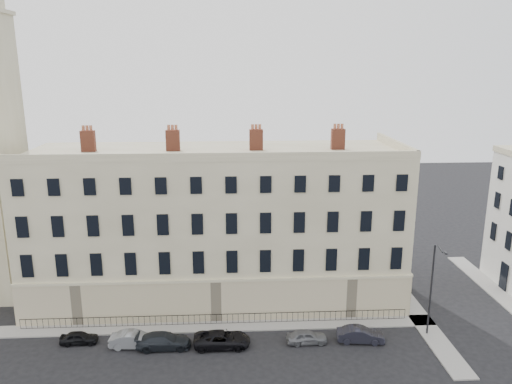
# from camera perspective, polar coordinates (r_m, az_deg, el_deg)

# --- Properties ---
(ground) EXTENTS (160.00, 160.00, 0.00)m
(ground) POSITION_cam_1_polar(r_m,az_deg,el_deg) (42.90, 3.75, -18.19)
(ground) COLOR black
(ground) RESTS_ON ground
(terrace) EXTENTS (36.22, 12.22, 17.00)m
(terrace) POSITION_cam_1_polar(r_m,az_deg,el_deg) (50.32, -4.51, -3.69)
(terrace) COLOR #B8AE89
(terrace) RESTS_ON ground
(pavement_terrace) EXTENTS (48.00, 2.00, 0.12)m
(pavement_terrace) POSITION_cam_1_polar(r_m,az_deg,el_deg) (47.21, -9.59, -15.02)
(pavement_terrace) COLOR gray
(pavement_terrace) RESTS_ON ground
(pavement_east_return) EXTENTS (2.00, 24.00, 0.12)m
(pavement_east_return) POSITION_cam_1_polar(r_m,az_deg,el_deg) (52.58, 17.22, -12.27)
(pavement_east_return) COLOR gray
(pavement_east_return) RESTS_ON ground
(pavement_adjacent) EXTENTS (2.00, 20.00, 0.12)m
(pavement_adjacent) POSITION_cam_1_polar(r_m,az_deg,el_deg) (58.28, 25.95, -10.42)
(pavement_adjacent) COLOR gray
(pavement_adjacent) RESTS_ON ground
(railings) EXTENTS (35.00, 0.04, 0.96)m
(railings) POSITION_cam_1_polar(r_m,az_deg,el_deg) (47.03, -4.56, -14.28)
(railings) COLOR black
(railings) RESTS_ON ground
(car_a) EXTENTS (3.19, 1.39, 1.07)m
(car_a) POSITION_cam_1_polar(r_m,az_deg,el_deg) (46.65, -19.56, -15.42)
(car_a) COLOR black
(car_a) RESTS_ON ground
(car_b) EXTENTS (4.15, 1.61, 1.35)m
(car_b) POSITION_cam_1_polar(r_m,az_deg,el_deg) (44.80, -13.74, -16.07)
(car_b) COLOR slate
(car_b) RESTS_ON ground
(car_c) EXTENTS (4.63, 2.00, 1.33)m
(car_c) POSITION_cam_1_polar(r_m,az_deg,el_deg) (44.18, -10.52, -16.37)
(car_c) COLOR black
(car_c) RESTS_ON ground
(car_d) EXTENTS (4.76, 2.20, 1.32)m
(car_d) POSITION_cam_1_polar(r_m,az_deg,el_deg) (43.79, -3.90, -16.44)
(car_d) COLOR black
(car_d) RESTS_ON ground
(car_e) EXTENTS (3.49, 1.47, 1.18)m
(car_e) POSITION_cam_1_polar(r_m,az_deg,el_deg) (44.40, 5.83, -16.13)
(car_e) COLOR slate
(car_e) RESTS_ON ground
(car_f) EXTENTS (4.13, 1.85, 1.32)m
(car_f) POSITION_cam_1_polar(r_m,az_deg,el_deg) (45.20, 11.84, -15.68)
(car_f) COLOR black
(car_f) RESTS_ON ground
(streetlamp) EXTENTS (0.51, 1.80, 8.37)m
(streetlamp) POSITION_cam_1_polar(r_m,az_deg,el_deg) (45.98, 19.48, -10.13)
(streetlamp) COLOR #28292D
(streetlamp) RESTS_ON ground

